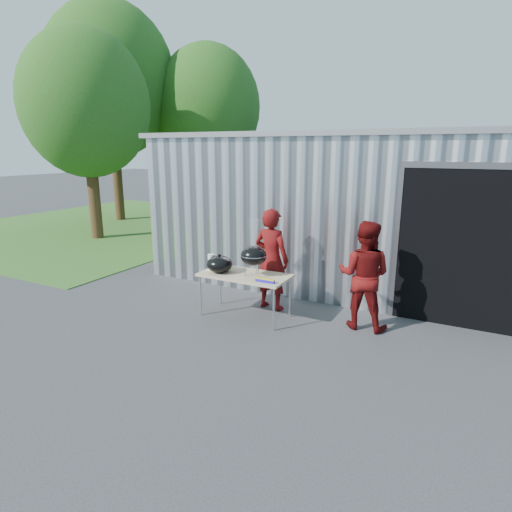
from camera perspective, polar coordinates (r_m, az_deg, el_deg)
The scene contains 14 objects.
ground at distance 6.96m, azimuth -2.43°, elevation -9.52°, with size 80.00×80.00×0.00m, color #313134.
building at distance 10.42m, azimuth 14.87°, elevation 6.79°, with size 8.20×6.20×3.10m.
grass_patch at distance 17.01m, azimuth -18.77°, elevation 4.02°, with size 10.00×12.00×0.02m, color #2D591E.
tree_left at distance 14.38m, azimuth -21.77°, elevation 18.27°, with size 3.76×3.76×6.23m.
tree_mid at distance 18.00m, azimuth -18.91°, elevation 21.27°, with size 4.85×4.85×8.03m.
tree_far at distance 17.52m, azimuth -6.41°, elevation 19.13°, with size 4.01×4.01×6.65m.
folding_table at distance 7.17m, azimuth -1.50°, elevation -2.74°, with size 1.50×0.75×0.75m.
kettle_grill at distance 6.97m, azimuth -0.33°, elevation 0.68°, with size 0.44×0.44×0.94m.
grill_lid at distance 7.25m, azimuth -4.88°, elevation -1.09°, with size 0.44×0.44×0.32m.
paper_towels at distance 7.40m, azimuth -5.96°, elevation -0.83°, with size 0.12×0.12×0.28m, color white.
white_tub at distance 7.61m, azimuth -4.26°, elevation -1.07°, with size 0.20×0.15×0.10m, color white.
foil_box at distance 6.71m, azimuth 1.21°, elevation -3.30°, with size 0.32×0.06×0.06m.
person_cook at distance 7.50m, azimuth 2.07°, elevation -0.46°, with size 0.66×0.43×1.80m, color #580B0B.
person_bystander at distance 6.91m, azimuth 14.19°, elevation -2.51°, with size 0.84×0.65×1.73m, color #580B0B.
Camera 1 is at (3.22, -5.50, 2.80)m, focal length 30.00 mm.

